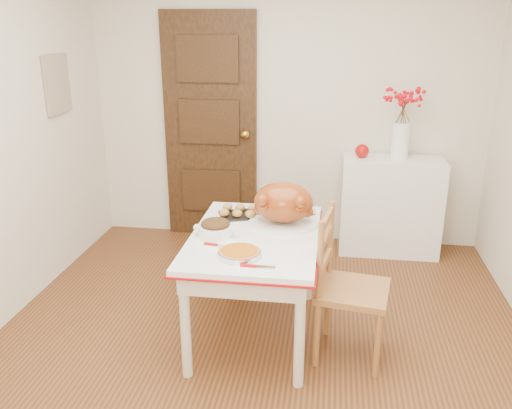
# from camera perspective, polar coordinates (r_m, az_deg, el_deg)

# --- Properties ---
(floor) EXTENTS (3.50, 4.00, 0.00)m
(floor) POSITION_cam_1_polar(r_m,az_deg,el_deg) (3.40, -0.12, -16.25)
(floor) COLOR #402811
(floor) RESTS_ON ground
(wall_back) EXTENTS (3.50, 0.00, 2.50)m
(wall_back) POSITION_cam_1_polar(r_m,az_deg,el_deg) (4.81, 3.39, 10.53)
(wall_back) COLOR beige
(wall_back) RESTS_ON ground
(door_back) EXTENTS (0.85, 0.06, 2.06)m
(door_back) POSITION_cam_1_polar(r_m,az_deg,el_deg) (4.93, -4.91, 8.11)
(door_back) COLOR black
(door_back) RESTS_ON ground
(photo_board) EXTENTS (0.03, 0.35, 0.45)m
(photo_board) POSITION_cam_1_polar(r_m,az_deg,el_deg) (4.51, -20.55, 12.01)
(photo_board) COLOR tan
(photo_board) RESTS_ON ground
(sideboard) EXTENTS (0.85, 0.38, 0.85)m
(sideboard) POSITION_cam_1_polar(r_m,az_deg,el_deg) (4.81, 14.20, -0.17)
(sideboard) COLOR white
(sideboard) RESTS_ON floor
(kitchen_table) EXTENTS (0.81, 1.18, 0.70)m
(kitchen_table) POSITION_cam_1_polar(r_m,az_deg,el_deg) (3.48, -0.12, -8.58)
(kitchen_table) COLOR white
(kitchen_table) RESTS_ON floor
(chair_oak) EXTENTS (0.47, 0.47, 0.93)m
(chair_oak) POSITION_cam_1_polar(r_m,az_deg,el_deg) (3.25, 10.38, -8.72)
(chair_oak) COLOR olive
(chair_oak) RESTS_ON floor
(berry_vase) EXTENTS (0.33, 0.33, 0.64)m
(berry_vase) POSITION_cam_1_polar(r_m,az_deg,el_deg) (4.63, 15.39, 8.59)
(berry_vase) COLOR white
(berry_vase) RESTS_ON sideboard
(apple) EXTENTS (0.12, 0.12, 0.12)m
(apple) POSITION_cam_1_polar(r_m,az_deg,el_deg) (4.65, 11.30, 5.65)
(apple) COLOR #A60A0A
(apple) RESTS_ON sideboard
(turkey_platter) EXTENTS (0.50, 0.43, 0.28)m
(turkey_platter) POSITION_cam_1_polar(r_m,az_deg,el_deg) (3.43, 2.96, -0.01)
(turkey_platter) COLOR #9D380C
(turkey_platter) RESTS_ON kitchen_table
(pumpkin_pie) EXTENTS (0.26, 0.26, 0.05)m
(pumpkin_pie) POSITION_cam_1_polar(r_m,az_deg,el_deg) (3.02, -1.80, -5.12)
(pumpkin_pie) COLOR #AE5E0F
(pumpkin_pie) RESTS_ON kitchen_table
(stuffing_dish) EXTENTS (0.29, 0.24, 0.10)m
(stuffing_dish) POSITION_cam_1_polar(r_m,az_deg,el_deg) (3.29, -4.37, -2.52)
(stuffing_dish) COLOR #4A2C12
(stuffing_dish) RESTS_ON kitchen_table
(rolls_tray) EXTENTS (0.31, 0.28, 0.07)m
(rolls_tray) POSITION_cam_1_polar(r_m,az_deg,el_deg) (3.62, -1.86, -0.75)
(rolls_tray) COLOR #C08943
(rolls_tray) RESTS_ON kitchen_table
(pie_server) EXTENTS (0.19, 0.06, 0.01)m
(pie_server) POSITION_cam_1_polar(r_m,az_deg,el_deg) (2.89, 0.19, -6.65)
(pie_server) COLOR silver
(pie_server) RESTS_ON kitchen_table
(carving_knife) EXTENTS (0.24, 0.09, 0.01)m
(carving_knife) POSITION_cam_1_polar(r_m,az_deg,el_deg) (3.15, -3.60, -4.42)
(carving_knife) COLOR silver
(carving_knife) RESTS_ON kitchen_table
(drinking_glass) EXTENTS (0.08, 0.08, 0.11)m
(drinking_glass) POSITION_cam_1_polar(r_m,az_deg,el_deg) (3.77, 2.32, 0.40)
(drinking_glass) COLOR white
(drinking_glass) RESTS_ON kitchen_table
(shaker_pair) EXTENTS (0.10, 0.07, 0.10)m
(shaker_pair) POSITION_cam_1_polar(r_m,az_deg,el_deg) (3.66, 5.62, -0.36)
(shaker_pair) COLOR white
(shaker_pair) RESTS_ON kitchen_table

